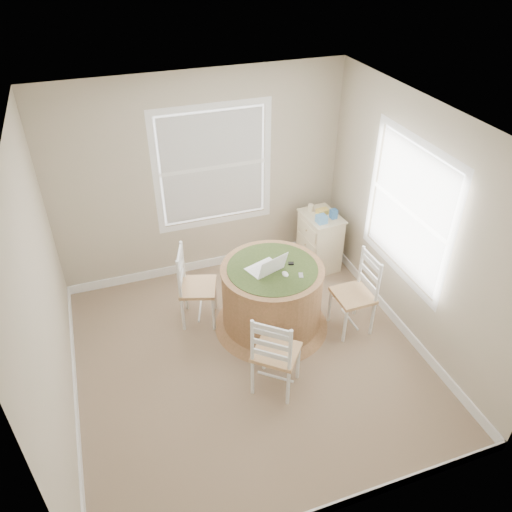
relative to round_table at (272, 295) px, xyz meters
name	(u,v)px	position (x,y,z in m)	size (l,w,h in m)	color
room	(260,248)	(-0.25, -0.27, 0.86)	(3.64, 3.64, 2.64)	#94785E
round_table	(272,295)	(0.00, 0.00, 0.00)	(1.31, 1.31, 0.82)	#A36F49
chair_left	(198,287)	(-0.75, 0.37, 0.03)	(0.42, 0.40, 0.95)	white
chair_near	(276,352)	(-0.28, -0.86, 0.03)	(0.42, 0.40, 0.95)	white
chair_right	(353,295)	(0.84, -0.34, 0.03)	(0.42, 0.40, 0.95)	white
laptop	(266,268)	(-0.08, -0.01, 0.40)	(0.44, 0.41, 0.25)	white
mouse	(285,274)	(0.09, -0.16, 0.38)	(0.06, 0.10, 0.04)	white
phone	(301,276)	(0.24, -0.22, 0.37)	(0.04, 0.09, 0.02)	#B7BABF
keys	(291,264)	(0.22, 0.00, 0.38)	(0.06, 0.05, 0.03)	black
corner_chest	(319,241)	(1.02, 0.92, -0.06)	(0.47, 0.61, 0.77)	beige
tissue_box	(322,219)	(0.95, 0.76, 0.37)	(0.12, 0.12, 0.10)	#538CBF
box_yellow	(323,211)	(1.06, 0.96, 0.35)	(0.15, 0.10, 0.06)	#EAC452
box_blue	(333,214)	(1.14, 0.81, 0.38)	(0.08, 0.08, 0.12)	#35669F
cup_cream	(311,208)	(0.94, 1.08, 0.37)	(0.07, 0.07, 0.09)	beige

